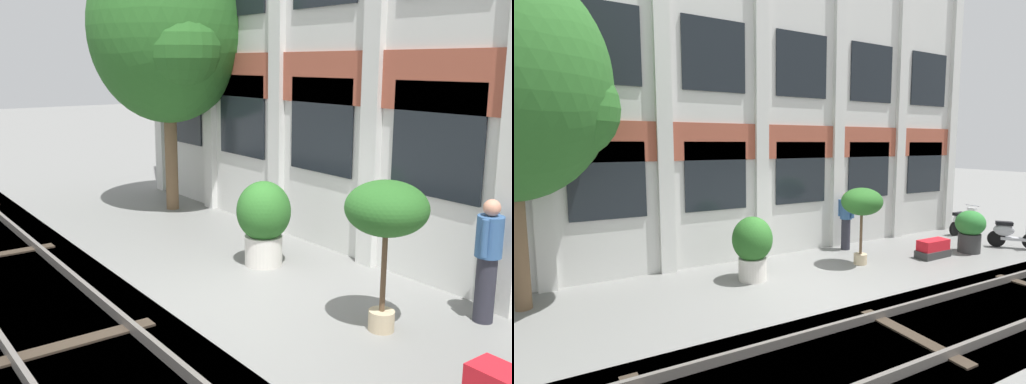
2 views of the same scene
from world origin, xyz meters
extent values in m
plane|color=slate|center=(0.00, 0.00, 0.00)|extent=(80.00, 80.00, 0.00)
cube|color=silver|center=(0.00, 2.87, 4.43)|extent=(15.10, 0.50, 8.85)
cube|color=#9E4C38|center=(0.00, 2.60, 3.10)|extent=(15.10, 0.06, 0.90)
cube|color=silver|center=(-5.03, 2.56, 4.43)|extent=(0.36, 0.16, 8.85)
cube|color=silver|center=(-2.52, 2.56, 4.43)|extent=(0.36, 0.16, 8.85)
cube|color=silver|center=(0.00, 2.56, 4.43)|extent=(0.36, 0.16, 8.85)
cube|color=silver|center=(2.52, 2.56, 4.43)|extent=(0.36, 0.16, 8.85)
cube|color=silver|center=(5.03, 2.56, 4.43)|extent=(0.36, 0.16, 8.85)
cube|color=silver|center=(7.55, 2.56, 4.43)|extent=(0.36, 0.16, 8.85)
cube|color=black|center=(-3.77, 2.59, 2.25)|extent=(1.61, 0.04, 1.70)
cube|color=black|center=(-1.26, 2.59, 2.25)|extent=(1.61, 0.04, 1.70)
cube|color=black|center=(1.26, 2.59, 2.25)|extent=(1.61, 0.04, 1.70)
cube|color=black|center=(3.77, 2.59, 2.25)|extent=(1.61, 0.04, 1.70)
cube|color=black|center=(6.29, 2.59, 2.25)|extent=(1.61, 0.04, 1.70)
cube|color=black|center=(-3.77, 2.59, 5.15)|extent=(1.61, 0.04, 1.70)
cube|color=black|center=(-1.26, 2.59, 5.15)|extent=(1.61, 0.04, 1.70)
cube|color=black|center=(1.26, 2.59, 5.15)|extent=(1.61, 0.04, 1.70)
cube|color=black|center=(3.77, 2.59, 5.15)|extent=(1.61, 0.04, 1.70)
cube|color=black|center=(6.29, 2.59, 5.15)|extent=(1.61, 0.04, 1.70)
cube|color=#4C473F|center=(0.00, -2.50, -0.14)|extent=(23.10, 2.80, 0.28)
cube|color=#605B56|center=(0.00, -3.22, 0.07)|extent=(23.10, 0.07, 0.15)
cube|color=#605B56|center=(0.00, -1.78, 0.07)|extent=(23.10, 0.07, 0.15)
cube|color=#382D23|center=(0.02, -2.50, 0.01)|extent=(0.24, 2.10, 0.03)
cylinder|color=brown|center=(-5.44, 1.75, 1.48)|extent=(0.29, 0.29, 2.96)
sphere|color=#286023|center=(-4.56, 1.55, 3.69)|extent=(1.93, 1.93, 1.93)
cylinder|color=#333333|center=(5.38, 0.20, 0.27)|extent=(0.60, 0.60, 0.53)
ellipsoid|color=#2D7A33|center=(5.38, 0.20, 0.84)|extent=(0.80, 0.80, 0.71)
cylinder|color=tan|center=(1.93, 0.84, 0.13)|extent=(0.33, 0.33, 0.26)
cylinder|color=brown|center=(1.93, 0.84, 0.87)|extent=(0.07, 0.07, 1.21)
ellipsoid|color=#286023|center=(1.93, 0.84, 1.61)|extent=(1.04, 1.04, 0.69)
cube|color=#333333|center=(4.06, 0.35, 0.10)|extent=(1.00, 0.47, 0.20)
cube|color=red|center=(4.06, 0.35, 0.34)|extent=(0.89, 0.39, 0.28)
cylinder|color=beige|center=(-1.00, 1.13, 0.25)|extent=(0.64, 0.64, 0.51)
ellipsoid|color=#286023|center=(-1.00, 1.13, 0.94)|extent=(0.92, 0.92, 1.01)
cylinder|color=black|center=(6.65, 0.19, 0.24)|extent=(0.37, 0.43, 0.48)
cube|color=#B2B2B7|center=(6.92, -0.15, 0.28)|extent=(0.61, 0.68, 0.08)
ellipsoid|color=#B2B2B7|center=(6.76, 0.05, 0.52)|extent=(0.55, 0.60, 0.36)
cube|color=black|center=(6.76, 0.05, 0.72)|extent=(0.45, 0.48, 0.10)
cylinder|color=black|center=(7.75, 1.71, 0.24)|extent=(0.48, 0.09, 0.48)
cylinder|color=black|center=(6.85, 1.71, 0.24)|extent=(0.48, 0.09, 0.48)
cube|color=silver|center=(7.29, 1.71, 0.28)|extent=(0.68, 0.25, 0.08)
ellipsoid|color=silver|center=(7.03, 1.71, 0.52)|extent=(0.56, 0.26, 0.36)
cube|color=black|center=(7.03, 1.71, 0.72)|extent=(0.44, 0.22, 0.10)
cube|color=silver|center=(7.67, 1.71, 0.58)|extent=(0.12, 0.28, 0.60)
cylinder|color=#B7B7BF|center=(7.69, 1.71, 0.96)|extent=(0.04, 0.50, 0.03)
cylinder|color=#282833|center=(2.53, 2.14, 0.45)|extent=(0.26, 0.26, 0.90)
cylinder|color=#33598C|center=(2.53, 2.14, 1.17)|extent=(0.34, 0.34, 0.54)
sphere|color=tan|center=(2.53, 2.14, 1.55)|extent=(0.22, 0.22, 0.22)
cylinder|color=#33598C|center=(2.47, 2.35, 1.20)|extent=(0.09, 0.09, 0.49)
cylinder|color=#33598C|center=(2.59, 1.93, 1.20)|extent=(0.09, 0.09, 0.49)
camera|label=1|loc=(6.79, -4.62, 3.36)|focal=42.00mm
camera|label=2|loc=(-4.90, -6.67, 3.05)|focal=28.00mm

